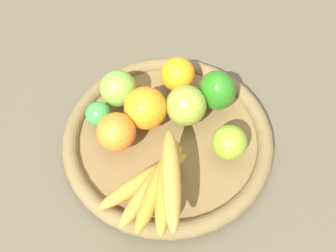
{
  "coord_description": "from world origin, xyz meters",
  "views": [
    {
      "loc": [
        -0.35,
        -0.22,
        0.66
      ],
      "look_at": [
        0.0,
        0.0,
        0.06
      ],
      "focal_mm": 41.53,
      "sensor_mm": 36.0,
      "label": 1
    }
  ],
  "objects": [
    {
      "name": "orange_0",
      "position": [
        0.0,
        0.05,
        0.08
      ],
      "size": [
        0.09,
        0.09,
        0.08
      ],
      "primitive_type": "sphere",
      "rotation": [
        0.0,
        0.0,
        4.88
      ],
      "color": "orange",
      "rests_on": "basket"
    },
    {
      "name": "lime_0",
      "position": [
        -0.05,
        0.13,
        0.06
      ],
      "size": [
        0.07,
        0.07,
        0.05
      ],
      "primitive_type": "sphere",
      "rotation": [
        0.0,
        0.0,
        4.12
      ],
      "color": "green",
      "rests_on": "basket"
    },
    {
      "name": "apple_0",
      "position": [
        0.01,
        0.12,
        0.07
      ],
      "size": [
        0.1,
        0.1,
        0.07
      ],
      "primitive_type": "sphere",
      "rotation": [
        0.0,
        0.0,
        3.62
      ],
      "color": "#7CB83C",
      "rests_on": "basket"
    },
    {
      "name": "bell_pepper",
      "position": [
        0.11,
        -0.04,
        0.08
      ],
      "size": [
        0.09,
        0.1,
        0.08
      ],
      "primitive_type": "ellipsoid",
      "rotation": [
        0.0,
        0.0,
        4.28
      ],
      "color": "#27771A",
      "rests_on": "basket"
    },
    {
      "name": "orange_2",
      "position": [
        -0.07,
        0.07,
        0.07
      ],
      "size": [
        0.08,
        0.08,
        0.07
      ],
      "primitive_type": "sphere",
      "rotation": [
        0.0,
        0.0,
        2.99
      ],
      "color": "orange",
      "rests_on": "basket"
    },
    {
      "name": "apple_1",
      "position": [
        0.05,
        -0.01,
        0.08
      ],
      "size": [
        0.09,
        0.09,
        0.08
      ],
      "primitive_type": "sphere",
      "rotation": [
        0.0,
        0.0,
        4.82
      ],
      "color": "#8DA338",
      "rests_on": "basket"
    },
    {
      "name": "orange_1",
      "position": [
        0.11,
        0.04,
        0.07
      ],
      "size": [
        0.1,
        0.1,
        0.07
      ],
      "primitive_type": "sphere",
      "rotation": [
        0.0,
        0.0,
        0.82
      ],
      "color": "orange",
      "rests_on": "basket"
    },
    {
      "name": "ground_plane",
      "position": [
        0.0,
        0.0,
        0.0
      ],
      "size": [
        2.4,
        2.4,
        0.0
      ],
      "primitive_type": "plane",
      "color": "brown",
      "rests_on": "ground"
    },
    {
      "name": "apple_2",
      "position": [
        0.02,
        -0.12,
        0.07
      ],
      "size": [
        0.08,
        0.08,
        0.06
      ],
      "primitive_type": "sphere",
      "rotation": [
        0.0,
        0.0,
        4.91
      ],
      "color": "#85A62A",
      "rests_on": "basket"
    },
    {
      "name": "basket",
      "position": [
        0.0,
        0.0,
        0.02
      ],
      "size": [
        0.41,
        0.41,
        0.04
      ],
      "color": "brown",
      "rests_on": "ground_plane"
    },
    {
      "name": "banana_bunch",
      "position": [
        -0.12,
        -0.05,
        0.08
      ],
      "size": [
        0.18,
        0.16,
        0.09
      ],
      "color": "#BC9032",
      "rests_on": "basket"
    }
  ]
}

